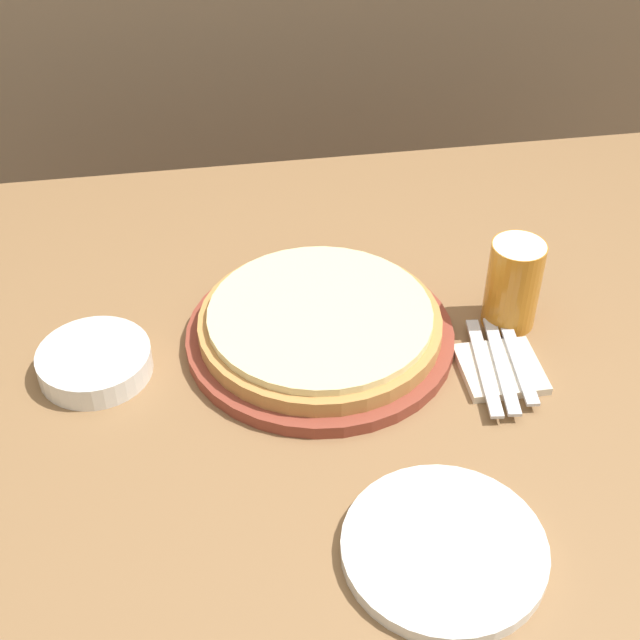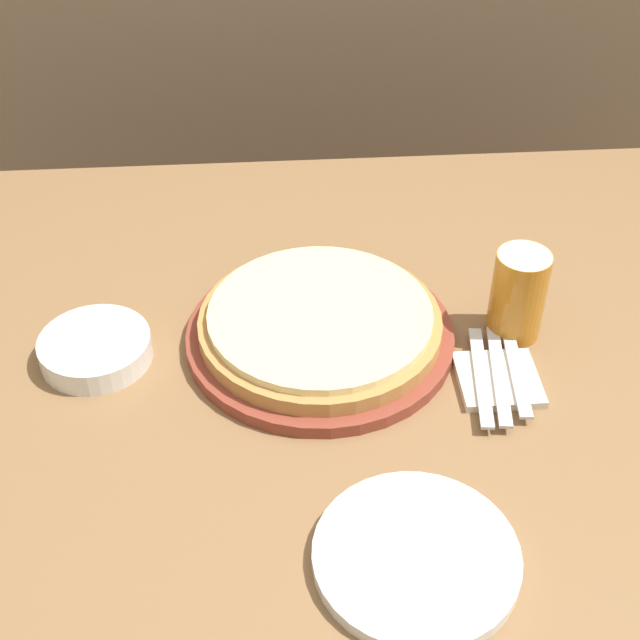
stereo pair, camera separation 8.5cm
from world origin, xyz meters
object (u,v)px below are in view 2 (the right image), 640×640
pizza_on_board (320,328)px  spoon (517,374)px  dinner_knife (499,375)px  fork (481,376)px  side_bowl (95,351)px  dinner_plate (416,557)px  beer_glass (519,291)px

pizza_on_board → spoon: pizza_on_board is taller
pizza_on_board → dinner_knife: 0.26m
pizza_on_board → fork: bearing=-26.2°
pizza_on_board → side_bowl: 0.32m
dinner_plate → dinner_knife: size_ratio=1.19×
pizza_on_board → side_bowl: (-0.32, -0.02, -0.01)m
side_bowl → dinner_knife: bearing=-8.8°
pizza_on_board → spoon: 0.28m
side_bowl → dinner_knife: side_bowl is taller
side_bowl → dinner_knife: 0.56m
dinner_knife → side_bowl: bearing=171.2°
pizza_on_board → dinner_plate: size_ratio=1.65×
pizza_on_board → dinner_knife: (0.24, -0.10, -0.01)m
dinner_knife → pizza_on_board: bearing=156.3°
side_bowl → dinner_plate: bearing=-42.6°
dinner_plate → fork: (0.13, 0.28, 0.01)m
beer_glass → side_bowl: size_ratio=0.87×
fork → spoon: same height
beer_glass → fork: (-0.07, -0.11, -0.06)m
pizza_on_board → dinner_plate: pizza_on_board is taller
pizza_on_board → dinner_plate: (0.08, -0.38, -0.02)m
dinner_plate → spoon: dinner_plate is taller
side_bowl → pizza_on_board: bearing=3.4°
side_bowl → dinner_knife: (0.56, -0.09, -0.00)m
side_bowl → spoon: side_bowl is taller
pizza_on_board → beer_glass: (0.28, 0.00, 0.05)m
pizza_on_board → spoon: bearing=-21.7°
side_bowl → spoon: size_ratio=0.94×
pizza_on_board → beer_glass: 0.29m
fork → pizza_on_board: bearing=153.8°
beer_glass → dinner_knife: 0.13m
beer_glass → side_bowl: bearing=-178.1°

